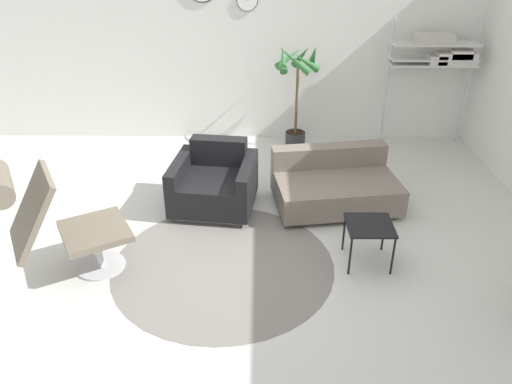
{
  "coord_description": "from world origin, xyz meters",
  "views": [
    {
      "loc": [
        0.31,
        -4.01,
        2.81
      ],
      "look_at": [
        0.28,
        0.11,
        0.55
      ],
      "focal_mm": 35.0,
      "sensor_mm": 36.0,
      "label": 1
    }
  ],
  "objects_px": {
    "side_table": "(370,228)",
    "shelf_unit": "(442,54)",
    "lounge_chair": "(47,213)",
    "couch_low": "(334,186)",
    "armchair_red": "(215,185)",
    "potted_plant": "(297,93)"
  },
  "relations": [
    {
      "from": "side_table",
      "to": "shelf_unit",
      "type": "bearing_deg",
      "value": 63.6
    },
    {
      "from": "lounge_chair",
      "to": "couch_low",
      "type": "relative_size",
      "value": 0.82
    },
    {
      "from": "armchair_red",
      "to": "potted_plant",
      "type": "xyz_separation_m",
      "value": [
        0.98,
        1.63,
        0.52
      ]
    },
    {
      "from": "shelf_unit",
      "to": "potted_plant",
      "type": "bearing_deg",
      "value": -177.21
    },
    {
      "from": "shelf_unit",
      "to": "couch_low",
      "type": "bearing_deg",
      "value": -132.62
    },
    {
      "from": "lounge_chair",
      "to": "couch_low",
      "type": "xyz_separation_m",
      "value": [
        2.59,
        1.36,
        -0.46
      ]
    },
    {
      "from": "couch_low",
      "to": "potted_plant",
      "type": "bearing_deg",
      "value": -86.11
    },
    {
      "from": "armchair_red",
      "to": "shelf_unit",
      "type": "xyz_separation_m",
      "value": [
        2.85,
        1.72,
        1.01
      ]
    },
    {
      "from": "couch_low",
      "to": "shelf_unit",
      "type": "distance_m",
      "value": 2.49
    },
    {
      "from": "potted_plant",
      "to": "shelf_unit",
      "type": "xyz_separation_m",
      "value": [
        1.87,
        0.09,
        0.5
      ]
    },
    {
      "from": "side_table",
      "to": "lounge_chair",
      "type": "bearing_deg",
      "value": -174.32
    },
    {
      "from": "lounge_chair",
      "to": "armchair_red",
      "type": "relative_size",
      "value": 1.21
    },
    {
      "from": "potted_plant",
      "to": "shelf_unit",
      "type": "relative_size",
      "value": 0.85
    },
    {
      "from": "lounge_chair",
      "to": "shelf_unit",
      "type": "relative_size",
      "value": 0.67
    },
    {
      "from": "side_table",
      "to": "shelf_unit",
      "type": "height_order",
      "value": "shelf_unit"
    },
    {
      "from": "lounge_chair",
      "to": "shelf_unit",
      "type": "xyz_separation_m",
      "value": [
        4.12,
        3.02,
        0.6
      ]
    },
    {
      "from": "armchair_red",
      "to": "lounge_chair",
      "type": "bearing_deg",
      "value": 52.96
    },
    {
      "from": "couch_low",
      "to": "side_table",
      "type": "relative_size",
      "value": 3.4
    },
    {
      "from": "armchair_red",
      "to": "side_table",
      "type": "bearing_deg",
      "value": 152.74
    },
    {
      "from": "armchair_red",
      "to": "couch_low",
      "type": "xyz_separation_m",
      "value": [
        1.32,
        0.06,
        -0.05
      ]
    },
    {
      "from": "lounge_chair",
      "to": "armchair_red",
      "type": "bearing_deg",
      "value": 106.4
    },
    {
      "from": "armchair_red",
      "to": "side_table",
      "type": "relative_size",
      "value": 2.29
    }
  ]
}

